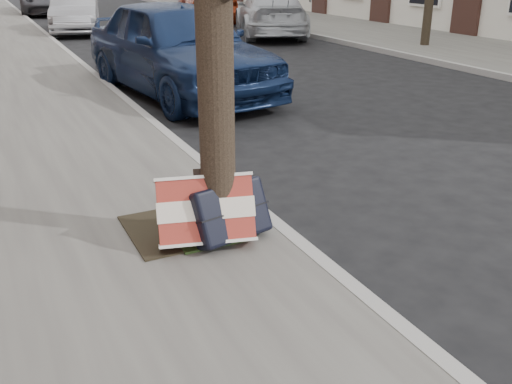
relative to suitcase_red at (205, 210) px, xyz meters
name	(u,v)px	position (x,y,z in m)	size (l,w,h in m)	color
ground	(472,253)	(1.91, -0.87, -0.40)	(120.00, 120.00, 0.00)	black
far_sidewalk	(317,23)	(9.71, 14.13, -0.34)	(4.00, 70.00, 0.12)	slate
dirt_patch	(181,227)	(-0.09, 0.33, -0.27)	(0.85, 0.85, 0.01)	black
suitcase_red	(205,210)	(0.00, 0.00, 0.00)	(0.72, 0.20, 0.52)	maroon
suitcase_navy	(229,211)	(0.19, -0.03, -0.03)	(0.62, 0.20, 0.44)	black
car_near_front	(178,47)	(1.72, 5.62, 0.40)	(1.88, 4.69, 1.60)	#112043
car_near_mid	(75,12)	(1.69, 15.49, 0.23)	(1.33, 3.81, 1.26)	#939499
car_far_front	(270,14)	(6.78, 12.05, 0.26)	(1.84, 4.53, 1.32)	#A2A6A9
car_far_back	(206,0)	(6.68, 17.04, 0.36)	(1.80, 4.47, 1.52)	maroon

